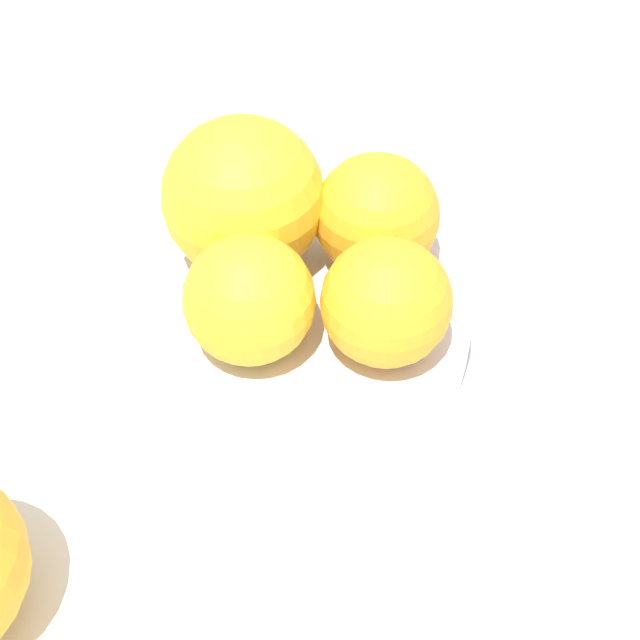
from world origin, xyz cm
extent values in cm
cube|color=silver|center=(0.00, 0.00, -1.00)|extent=(110.00, 110.00, 2.00)
cylinder|color=silver|center=(0.00, 0.00, 0.37)|extent=(9.56, 9.56, 0.74)
cylinder|color=silver|center=(0.00, 0.00, 2.04)|extent=(15.42, 15.42, 4.09)
sphere|color=#F9A823|center=(3.86, 0.27, 7.24)|extent=(6.31, 6.31, 6.31)
sphere|color=#F9A823|center=(0.33, -4.39, 7.13)|extent=(6.09, 6.09, 6.09)
sphere|color=yellow|center=(-0.71, 4.74, 8.14)|extent=(8.11, 8.11, 8.11)
sphere|color=yellow|center=(-4.45, -0.05, 7.15)|extent=(6.12, 6.12, 6.12)
camera|label=1|loc=(-22.37, -23.68, 38.07)|focal=52.72mm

